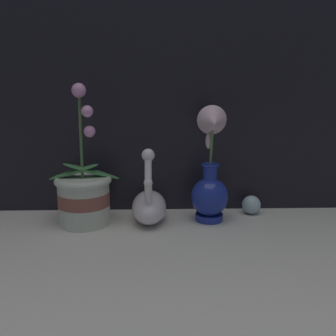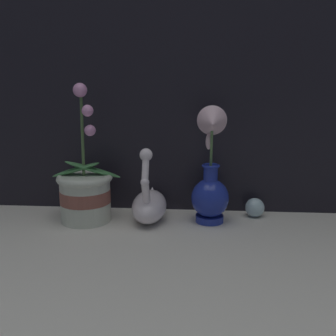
% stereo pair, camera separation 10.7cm
% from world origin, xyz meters
% --- Properties ---
extents(ground_plane, '(2.80, 2.80, 0.00)m').
position_xyz_m(ground_plane, '(0.00, 0.00, 0.00)').
color(ground_plane, beige).
extents(window_backdrop, '(2.80, 0.03, 1.20)m').
position_xyz_m(window_backdrop, '(0.00, 0.22, 0.60)').
color(window_backdrop, black).
rests_on(window_backdrop, ground_plane).
extents(orchid_potted_plant, '(0.20, 0.15, 0.38)m').
position_xyz_m(orchid_potted_plant, '(-0.23, 0.09, 0.08)').
color(orchid_potted_plant, beige).
rests_on(orchid_potted_plant, ground_plane).
extents(swan_figurine, '(0.10, 0.20, 0.22)m').
position_xyz_m(swan_figurine, '(-0.05, 0.10, 0.05)').
color(swan_figurine, white).
rests_on(swan_figurine, ground_plane).
extents(blue_vase, '(0.10, 0.12, 0.32)m').
position_xyz_m(blue_vase, '(0.11, 0.10, 0.11)').
color(blue_vase, navy).
rests_on(blue_vase, ground_plane).
extents(glass_sphere, '(0.06, 0.06, 0.06)m').
position_xyz_m(glass_sphere, '(0.25, 0.15, 0.03)').
color(glass_sphere, silver).
rests_on(glass_sphere, ground_plane).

